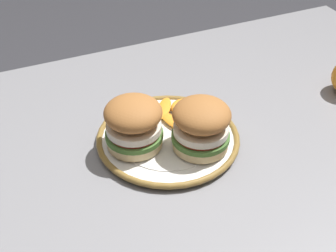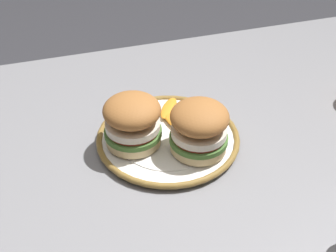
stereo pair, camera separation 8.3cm
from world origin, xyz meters
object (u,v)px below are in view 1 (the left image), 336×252
Objects in this scene: dining_table at (164,194)px; sandwich_half_left at (201,125)px; sandwich_half_right at (134,123)px; dinner_plate at (168,138)px.

sandwich_half_left is (0.07, -0.01, 0.16)m from dining_table.
dining_table is 9.79× the size of sandwich_half_right.
sandwich_half_left is 0.13m from sandwich_half_right.
sandwich_half_left and sandwich_half_right have the same top height.
dining_table is 0.17m from sandwich_half_right.
sandwich_half_right is (-0.07, 0.00, 0.06)m from dinner_plate.
sandwich_half_right is at bearing 178.92° from dinner_plate.
dining_table is 5.24× the size of dinner_plate.
dining_table is at bearing -121.71° from dinner_plate.
dinner_plate is at bearing 128.72° from sandwich_half_left.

